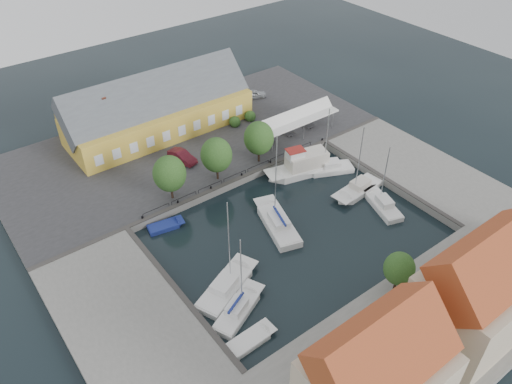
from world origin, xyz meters
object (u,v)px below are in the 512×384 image
tent_canopy (296,119)px  launch_nw (165,227)px  trawler (303,167)px  west_boat_c (226,287)px  west_boat_d (238,310)px  launch_sw (250,341)px  car_silver (254,94)px  east_boat_b (358,190)px  warehouse (154,111)px  east_boat_c (382,206)px  car_red (182,156)px  east_boat_a (329,169)px  center_sailboat (277,224)px

tent_canopy → launch_nw: 26.96m
trawler → west_boat_c: (-20.79, -11.30, -0.76)m
west_boat_d → launch_sw: 3.75m
car_silver → trawler: trawler is taller
east_boat_b → west_boat_c: 24.08m
west_boat_d → launch_sw: (-1.13, -3.57, -0.18)m
warehouse → east_boat_c: 36.63m
car_red → east_boat_a: size_ratio=0.44×
east_boat_b → east_boat_c: bearing=-88.9°
tent_canopy → east_boat_a: east_boat_a is taller
east_boat_a → east_boat_b: size_ratio=0.97×
tent_canopy → center_sailboat: bearing=-136.6°
center_sailboat → east_boat_b: 13.12m
west_boat_c → launch_sw: west_boat_c is taller
warehouse → launch_sw: warehouse is taller
launch_sw → launch_nw: size_ratio=1.12×
east_boat_a → launch_sw: bearing=-147.8°
trawler → west_boat_d: bearing=-145.9°
warehouse → car_red: warehouse is taller
center_sailboat → trawler: bearing=33.8°
east_boat_c → west_boat_d: size_ratio=0.93×
center_sailboat → east_boat_c: size_ratio=1.39×
east_boat_b → launch_nw: east_boat_b is taller
car_red → center_sailboat: center_sailboat is taller
center_sailboat → tent_canopy: bearing=43.4°
east_boat_a → warehouse: bearing=122.9°
east_boat_b → launch_sw: bearing=-158.0°
warehouse → launch_nw: bearing=-115.6°
west_boat_c → launch_sw: 7.12m
trawler → west_boat_c: 23.67m
east_boat_b → west_boat_d: (-24.58, -6.82, 0.01)m
east_boat_c → center_sailboat: bearing=158.2°
car_silver → west_boat_d: (-28.49, -35.51, -1.47)m
warehouse → west_boat_d: (-9.79, -35.82, -4.16)m
car_red → west_boat_c: bearing=-122.3°
car_silver → launch_nw: 34.27m
warehouse → west_boat_d: bearing=-105.3°
car_red → west_boat_d: (-8.75, -26.06, -1.50)m
car_red → east_boat_b: bearing=-63.5°
tent_canopy → west_boat_d: size_ratio=1.38×
car_red → east_boat_b: east_boat_b is taller
warehouse → trawler: (11.75, -21.23, -3.41)m
east_boat_b → launch_nw: size_ratio=2.32×
car_silver → east_boat_a: bearing=-167.5°
car_silver → east_boat_a: 23.15m
car_silver → trawler: bearing=-176.5°
center_sailboat → east_boat_c: bearing=-21.8°
warehouse → car_silver: 18.89m
tent_canopy → west_boat_d: bearing=-140.2°
tent_canopy → west_boat_c: (-25.63, -18.67, -3.42)m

